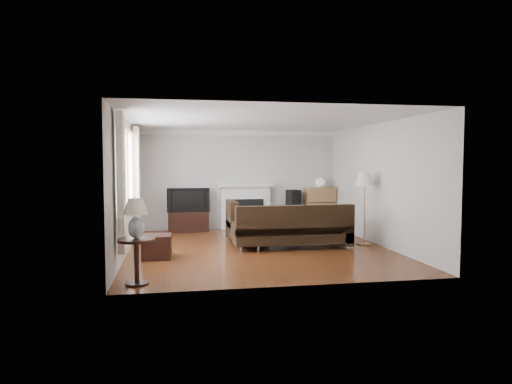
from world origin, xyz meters
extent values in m
cube|color=#562913|center=(0.00, 0.00, 0.00)|extent=(5.10, 5.60, 0.04)
cube|color=white|center=(0.00, 0.00, 2.50)|extent=(5.10, 5.60, 0.04)
cube|color=silver|center=(0.00, 2.75, 1.25)|extent=(5.00, 0.04, 2.50)
cube|color=silver|center=(0.00, -2.75, 1.25)|extent=(5.00, 0.04, 2.50)
cube|color=silver|center=(-2.50, 0.00, 1.25)|extent=(0.04, 5.50, 2.50)
cube|color=silver|center=(2.50, 0.00, 1.25)|extent=(0.04, 5.50, 2.50)
cube|color=brown|center=(-2.45, -0.20, 1.55)|extent=(0.12, 2.74, 1.54)
cube|color=white|center=(-2.40, -1.72, 1.40)|extent=(0.10, 0.35, 2.10)
cube|color=white|center=(-2.40, 1.32, 1.40)|extent=(0.10, 0.35, 2.10)
cube|color=white|center=(0.15, 2.64, 0.57)|extent=(1.40, 0.26, 1.15)
cube|color=black|center=(-1.29, 2.50, 0.24)|extent=(0.98, 0.44, 0.49)
imported|color=black|center=(-1.29, 2.50, 0.78)|extent=(1.03, 0.13, 0.59)
cube|color=black|center=(-1.20, 2.55, 0.45)|extent=(0.30, 0.34, 0.90)
cube|color=black|center=(1.37, 2.52, 0.50)|extent=(0.36, 0.39, 1.00)
cube|color=#9C7348|center=(2.08, 2.53, 0.53)|extent=(0.77, 0.37, 1.06)
sphere|color=white|center=(2.08, 2.53, 1.18)|extent=(0.24, 0.24, 0.24)
cube|color=black|center=(0.67, 0.05, 0.41)|extent=(2.52, 1.84, 0.82)
cube|color=#976948|center=(0.56, 1.54, 0.24)|extent=(1.38, 1.05, 0.48)
cube|color=black|center=(-1.94, -0.57, 0.21)|extent=(0.52, 0.52, 0.42)
cube|color=#A26C38|center=(2.22, 0.05, 0.75)|extent=(0.49, 0.49, 1.50)
cube|color=black|center=(-2.15, -2.29, 0.32)|extent=(0.52, 0.52, 0.65)
cube|color=silver|center=(-2.15, -2.29, 0.92)|extent=(0.34, 0.34, 0.55)
camera|label=1|loc=(-1.63, -8.73, 1.70)|focal=32.00mm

